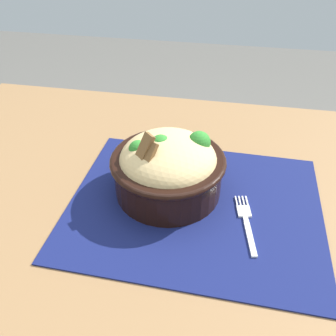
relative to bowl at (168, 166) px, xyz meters
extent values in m
cube|color=olive|center=(0.02, -0.02, -0.07)|extent=(1.12, 0.77, 0.03)
cylinder|color=brown|center=(-0.48, 0.31, -0.44)|extent=(0.04, 0.04, 0.70)
cube|color=#11194C|center=(0.05, -0.03, -0.06)|extent=(0.43, 0.35, 0.00)
cylinder|color=black|center=(0.00, 0.00, -0.02)|extent=(0.18, 0.18, 0.07)
torus|color=black|center=(0.00, 0.00, 0.01)|extent=(0.20, 0.20, 0.01)
ellipsoid|color=tan|center=(0.00, 0.00, 0.01)|extent=(0.17, 0.17, 0.08)
sphere|color=#2A7728|center=(0.05, 0.03, 0.04)|extent=(0.04, 0.04, 0.04)
sphere|color=#2A7728|center=(-0.01, 0.00, 0.04)|extent=(0.04, 0.04, 0.04)
sphere|color=#2A7728|center=(-0.05, -0.01, 0.04)|extent=(0.03, 0.03, 0.03)
cylinder|color=orange|center=(0.01, 0.00, 0.03)|extent=(0.03, 0.02, 0.01)
cylinder|color=orange|center=(-0.02, -0.04, 0.03)|extent=(0.02, 0.02, 0.01)
cube|color=brown|center=(-0.03, -0.03, 0.05)|extent=(0.04, 0.04, 0.06)
cube|color=brown|center=(-0.03, -0.04, 0.05)|extent=(0.04, 0.04, 0.05)
cube|color=silver|center=(0.15, -0.09, -0.05)|extent=(0.02, 0.07, 0.00)
cube|color=silver|center=(0.14, -0.05, -0.05)|extent=(0.01, 0.01, 0.00)
cube|color=silver|center=(0.13, -0.03, -0.05)|extent=(0.03, 0.03, 0.00)
cube|color=silver|center=(0.14, -0.01, -0.05)|extent=(0.01, 0.02, 0.00)
cube|color=silver|center=(0.13, -0.01, -0.05)|extent=(0.01, 0.02, 0.00)
cube|color=silver|center=(0.13, -0.01, -0.05)|extent=(0.01, 0.02, 0.00)
cube|color=silver|center=(0.12, -0.01, -0.05)|extent=(0.01, 0.02, 0.00)
camera|label=1|loc=(0.09, -0.48, 0.37)|focal=38.77mm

